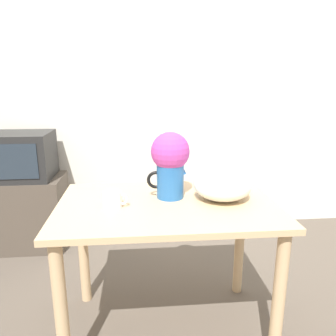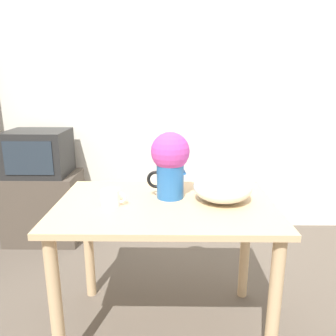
# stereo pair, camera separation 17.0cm
# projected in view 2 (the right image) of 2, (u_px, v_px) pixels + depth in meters

# --- Properties ---
(wall_back) EXTENTS (8.00, 0.05, 2.60)m
(wall_back) POSITION_uv_depth(u_px,v_px,m) (180.00, 87.00, 2.87)
(wall_back) COLOR silver
(wall_back) RESTS_ON ground_plane
(table) EXTENTS (1.11, 0.72, 0.76)m
(table) POSITION_uv_depth(u_px,v_px,m) (166.00, 226.00, 1.70)
(table) COLOR tan
(table) RESTS_ON ground_plane
(flower_vase) EXTENTS (0.22, 0.20, 0.35)m
(flower_vase) POSITION_uv_depth(u_px,v_px,m) (170.00, 161.00, 1.69)
(flower_vase) COLOR #235B9E
(flower_vase) RESTS_ON table
(coffee_mug) EXTENTS (0.12, 0.09, 0.08)m
(coffee_mug) POSITION_uv_depth(u_px,v_px,m) (111.00, 198.00, 1.62)
(coffee_mug) COLOR white
(coffee_mug) RESTS_ON table
(white_bowl) EXTENTS (0.30, 0.30, 0.15)m
(white_bowl) POSITION_uv_depth(u_px,v_px,m) (222.00, 187.00, 1.67)
(white_bowl) COLOR silver
(white_bowl) RESTS_ON table
(tv_stand) EXTENTS (0.62, 0.42, 0.59)m
(tv_stand) POSITION_uv_depth(u_px,v_px,m) (44.00, 207.00, 2.84)
(tv_stand) COLOR #4C4238
(tv_stand) RESTS_ON ground_plane
(tv_set) EXTENTS (0.49, 0.41, 0.37)m
(tv_set) POSITION_uv_depth(u_px,v_px,m) (38.00, 153.00, 2.71)
(tv_set) COLOR black
(tv_set) RESTS_ON tv_stand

